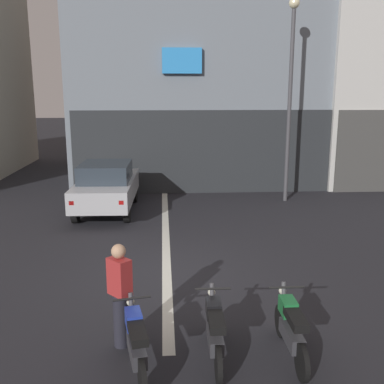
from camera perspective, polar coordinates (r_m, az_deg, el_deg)
The scene contains 9 objects.
ground_plane at distance 9.85m, azimuth -3.23°, elevation -10.62°, with size 120.00×120.00×0.00m, color #232328.
lane_centre_line at distance 15.54m, azimuth -3.46°, elevation -1.82°, with size 0.20×18.00×0.01m, color silver.
building_mid_block at distance 21.89m, azimuth 0.33°, elevation 18.09°, with size 10.37×9.42×11.92m.
car_silver_crossing_near at distance 14.90m, azimuth -10.82°, elevation 0.82°, with size 1.87×4.15×1.64m.
street_lamp at distance 16.23m, azimuth 12.44°, elevation 13.53°, with size 0.36×0.36×6.94m.
motorcycle_blue_row_leftmost at distance 6.69m, azimuth -7.17°, elevation -18.35°, with size 0.55×1.65×0.98m.
motorcycle_black_row_left_mid at distance 6.92m, azimuth 2.89°, elevation -17.09°, with size 0.55×1.67×0.98m.
motorcycle_green_row_centre at distance 7.12m, azimuth 12.47°, elevation -16.52°, with size 0.55×1.67×0.98m.
person_by_motorcycles at distance 7.11m, azimuth -9.14°, elevation -12.81°, with size 0.41×0.41×1.67m.
Camera 1 is at (-0.05, -9.04, 3.90)m, focal length 41.88 mm.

